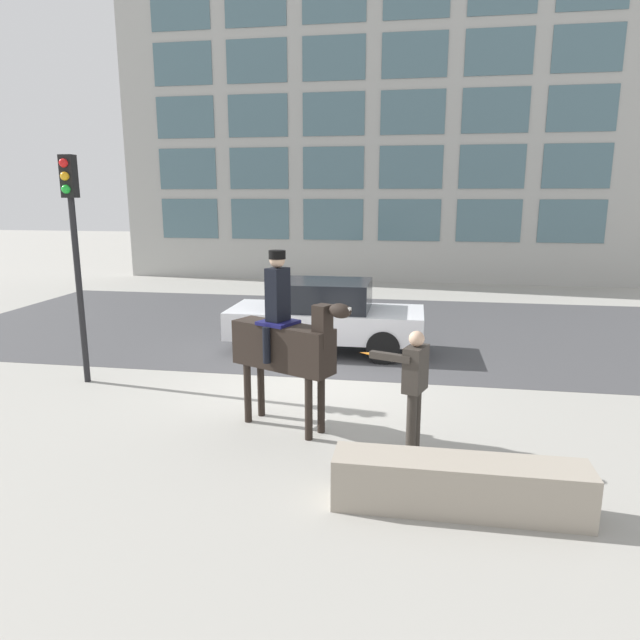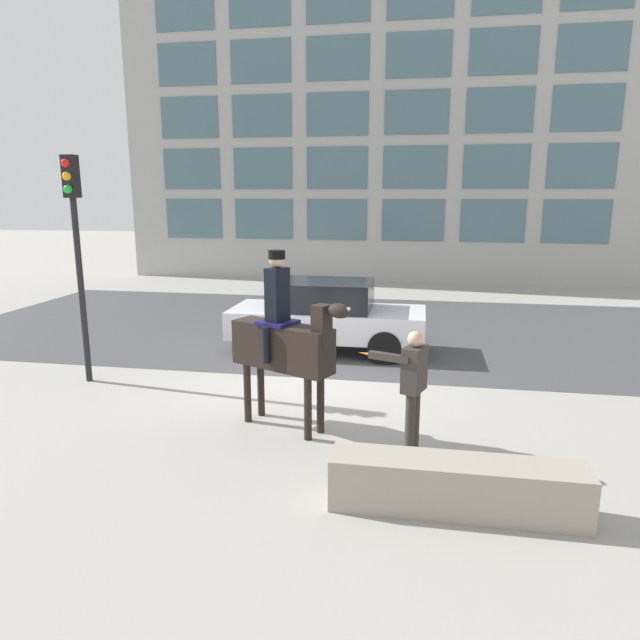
{
  "view_description": "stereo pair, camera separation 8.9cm",
  "coord_description": "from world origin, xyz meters",
  "px_view_note": "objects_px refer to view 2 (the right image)",
  "views": [
    {
      "loc": [
        1.75,
        -9.57,
        3.4
      ],
      "look_at": [
        0.33,
        -1.09,
        1.49
      ],
      "focal_mm": 32.0,
      "sensor_mm": 36.0,
      "label": 1
    },
    {
      "loc": [
        1.84,
        -9.56,
        3.4
      ],
      "look_at": [
        0.33,
        -1.09,
        1.49
      ],
      "focal_mm": 32.0,
      "sensor_mm": 36.0,
      "label": 2
    }
  ],
  "objects_px": {
    "street_car_near_lane": "(326,315)",
    "traffic_light": "(76,234)",
    "mounted_horse_lead": "(284,341)",
    "pedestrian_bystander": "(412,384)",
    "planter_ledge": "(456,486)"
  },
  "relations": [
    {
      "from": "pedestrian_bystander",
      "to": "traffic_light",
      "type": "xyz_separation_m",
      "value": [
        -5.95,
        2.13,
        1.7
      ]
    },
    {
      "from": "street_car_near_lane",
      "to": "traffic_light",
      "type": "bearing_deg",
      "value": -144.5
    },
    {
      "from": "pedestrian_bystander",
      "to": "traffic_light",
      "type": "distance_m",
      "value": 6.54
    },
    {
      "from": "street_car_near_lane",
      "to": "traffic_light",
      "type": "distance_m",
      "value": 5.27
    },
    {
      "from": "street_car_near_lane",
      "to": "planter_ledge",
      "type": "height_order",
      "value": "street_car_near_lane"
    },
    {
      "from": "mounted_horse_lead",
      "to": "traffic_light",
      "type": "distance_m",
      "value": 4.57
    },
    {
      "from": "street_car_near_lane",
      "to": "traffic_light",
      "type": "relative_size",
      "value": 1.04
    },
    {
      "from": "mounted_horse_lead",
      "to": "planter_ledge",
      "type": "bearing_deg",
      "value": -13.61
    },
    {
      "from": "mounted_horse_lead",
      "to": "pedestrian_bystander",
      "type": "bearing_deg",
      "value": 5.01
    },
    {
      "from": "mounted_horse_lead",
      "to": "street_car_near_lane",
      "type": "relative_size",
      "value": 0.62
    },
    {
      "from": "mounted_horse_lead",
      "to": "traffic_light",
      "type": "height_order",
      "value": "traffic_light"
    },
    {
      "from": "street_car_near_lane",
      "to": "traffic_light",
      "type": "height_order",
      "value": "traffic_light"
    },
    {
      "from": "street_car_near_lane",
      "to": "planter_ledge",
      "type": "bearing_deg",
      "value": -68.28
    },
    {
      "from": "pedestrian_bystander",
      "to": "street_car_near_lane",
      "type": "xyz_separation_m",
      "value": [
        -1.95,
        4.98,
        -0.21
      ]
    },
    {
      "from": "pedestrian_bystander",
      "to": "planter_ledge",
      "type": "xyz_separation_m",
      "value": [
        0.52,
        -1.23,
        -0.72
      ]
    }
  ]
}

